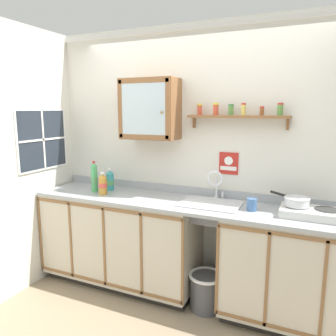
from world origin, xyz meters
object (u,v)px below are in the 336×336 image
at_px(bottle_soda_green_1, 94,178).
at_px(mug, 252,204).
at_px(bottle_detergent_teal_2, 110,181).
at_px(saucepan, 296,201).
at_px(trash_bin, 206,290).
at_px(wall_cabinet, 150,109).
at_px(sink, 211,208).
at_px(bottle_juice_amber_0, 103,184).
at_px(warning_sign, 229,164).
at_px(hot_plate_stove, 311,213).

height_order(bottle_soda_green_1, mug, bottle_soda_green_1).
bearing_deg(bottle_detergent_teal_2, saucepan, -1.87).
bearing_deg(trash_bin, wall_cabinet, 160.62).
bearing_deg(mug, saucepan, 7.73).
distance_m(bottle_detergent_teal_2, mug, 1.51).
distance_m(bottle_detergent_teal_2, trash_bin, 1.46).
bearing_deg(saucepan, sink, -179.99).
bearing_deg(bottle_juice_amber_0, warning_sign, 17.22).
bearing_deg(saucepan, bottle_detergent_teal_2, 178.13).
bearing_deg(bottle_juice_amber_0, sink, 6.21).
xyz_separation_m(hot_plate_stove, trash_bin, (-0.83, -0.10, -0.82)).
bearing_deg(bottle_soda_green_1, hot_plate_stove, 1.17).
distance_m(hot_plate_stove, bottle_detergent_teal_2, 1.97).
bearing_deg(bottle_detergent_teal_2, bottle_soda_green_1, -129.82).
distance_m(bottle_detergent_teal_2, wall_cabinet, 0.88).
height_order(bottle_detergent_teal_2, mug, bottle_detergent_teal_2).
xyz_separation_m(saucepan, mug, (-0.35, -0.05, -0.06)).
xyz_separation_m(saucepan, bottle_soda_green_1, (-1.96, -0.07, 0.04)).
height_order(bottle_juice_amber_0, trash_bin, bottle_juice_amber_0).
bearing_deg(bottle_soda_green_1, sink, 3.12).
relative_size(hot_plate_stove, bottle_soda_green_1, 1.45).
xyz_separation_m(bottle_juice_amber_0, wall_cabinet, (0.42, 0.23, 0.75)).
bearing_deg(saucepan, mug, -172.27).
distance_m(sink, wall_cabinet, 1.12).
distance_m(mug, trash_bin, 0.92).
xyz_separation_m(bottle_detergent_teal_2, mug, (1.50, -0.11, -0.05)).
xyz_separation_m(saucepan, bottle_detergent_teal_2, (-1.85, 0.06, -0.01)).
distance_m(bottle_detergent_teal_2, warning_sign, 1.26).
height_order(sink, mug, sink).
relative_size(sink, bottle_soda_green_1, 1.67).
distance_m(bottle_soda_green_1, trash_bin, 1.56).
relative_size(bottle_detergent_teal_2, mug, 1.90).
bearing_deg(saucepan, wall_cabinet, 175.43).
bearing_deg(bottle_detergent_teal_2, trash_bin, -9.43).
bearing_deg(warning_sign, bottle_detergent_teal_2, -171.23).
bearing_deg(wall_cabinet, sink, -9.42).
distance_m(wall_cabinet, warning_sign, 0.93).
distance_m(bottle_juice_amber_0, bottle_detergent_teal_2, 0.18).
distance_m(saucepan, bottle_detergent_teal_2, 1.85).
relative_size(bottle_soda_green_1, mug, 2.63).
bearing_deg(bottle_juice_amber_0, hot_plate_stove, 2.79).
height_order(sink, bottle_soda_green_1, bottle_soda_green_1).
relative_size(sink, saucepan, 1.63).
xyz_separation_m(mug, wall_cabinet, (-1.04, 0.16, 0.80)).
relative_size(bottle_juice_amber_0, trash_bin, 0.67).
bearing_deg(wall_cabinet, warning_sign, 10.20).
xyz_separation_m(hot_plate_stove, saucepan, (-0.12, 0.02, 0.08)).
xyz_separation_m(saucepan, warning_sign, (-0.63, 0.25, 0.23)).
height_order(saucepan, bottle_detergent_teal_2, bottle_detergent_teal_2).
relative_size(hot_plate_stove, bottle_juice_amber_0, 2.06).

